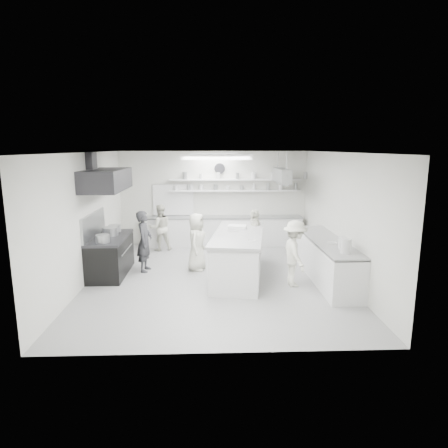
{
  "coord_description": "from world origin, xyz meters",
  "views": [
    {
      "loc": [
        -0.13,
        -8.94,
        3.11
      ],
      "look_at": [
        0.23,
        0.6,
        1.21
      ],
      "focal_mm": 30.94,
      "sensor_mm": 36.0,
      "label": 1
    }
  ],
  "objects_px": {
    "back_counter": "(223,231)",
    "right_counter": "(327,260)",
    "stove": "(111,256)",
    "prep_island": "(238,256)",
    "cook_back": "(160,227)",
    "cook_stove": "(144,241)"
  },
  "relations": [
    {
      "from": "stove",
      "to": "cook_back",
      "type": "height_order",
      "value": "cook_back"
    },
    {
      "from": "stove",
      "to": "back_counter",
      "type": "height_order",
      "value": "back_counter"
    },
    {
      "from": "right_counter",
      "to": "stove",
      "type": "bearing_deg",
      "value": 173.48
    },
    {
      "from": "prep_island",
      "to": "cook_stove",
      "type": "distance_m",
      "value": 2.42
    },
    {
      "from": "back_counter",
      "to": "cook_stove",
      "type": "relative_size",
      "value": 3.22
    },
    {
      "from": "back_counter",
      "to": "right_counter",
      "type": "distance_m",
      "value": 4.13
    },
    {
      "from": "right_counter",
      "to": "cook_back",
      "type": "bearing_deg",
      "value": 146.49
    },
    {
      "from": "back_counter",
      "to": "prep_island",
      "type": "relative_size",
      "value": 1.76
    },
    {
      "from": "prep_island",
      "to": "cook_stove",
      "type": "height_order",
      "value": "cook_stove"
    },
    {
      "from": "stove",
      "to": "back_counter",
      "type": "bearing_deg",
      "value": 43.99
    },
    {
      "from": "back_counter",
      "to": "right_counter",
      "type": "height_order",
      "value": "right_counter"
    },
    {
      "from": "right_counter",
      "to": "cook_back",
      "type": "height_order",
      "value": "cook_back"
    },
    {
      "from": "cook_back",
      "to": "prep_island",
      "type": "bearing_deg",
      "value": 112.83
    },
    {
      "from": "prep_island",
      "to": "cook_back",
      "type": "relative_size",
      "value": 2.0
    },
    {
      "from": "prep_island",
      "to": "cook_back",
      "type": "height_order",
      "value": "cook_back"
    },
    {
      "from": "cook_stove",
      "to": "cook_back",
      "type": "bearing_deg",
      "value": 1.65
    },
    {
      "from": "cook_back",
      "to": "right_counter",
      "type": "bearing_deg",
      "value": 128.54
    },
    {
      "from": "stove",
      "to": "right_counter",
      "type": "distance_m",
      "value": 5.28
    },
    {
      "from": "right_counter",
      "to": "cook_stove",
      "type": "distance_m",
      "value": 4.52
    },
    {
      "from": "prep_island",
      "to": "cook_stove",
      "type": "relative_size",
      "value": 1.83
    },
    {
      "from": "stove",
      "to": "prep_island",
      "type": "xyz_separation_m",
      "value": [
        3.16,
        -0.31,
        0.07
      ]
    },
    {
      "from": "right_counter",
      "to": "cook_back",
      "type": "distance_m",
      "value": 5.16
    }
  ]
}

